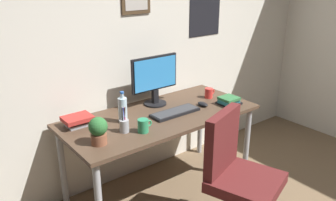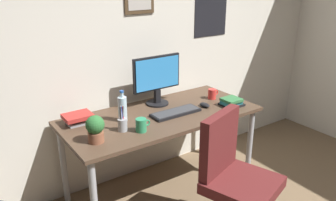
{
  "view_description": "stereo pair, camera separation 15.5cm",
  "coord_description": "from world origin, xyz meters",
  "views": [
    {
      "loc": [
        -1.75,
        -0.43,
        1.85
      ],
      "look_at": [
        -0.17,
        1.6,
        0.9
      ],
      "focal_mm": 37.12,
      "sensor_mm": 36.0,
      "label": 1
    },
    {
      "loc": [
        -1.63,
        -0.52,
        1.85
      ],
      "look_at": [
        -0.17,
        1.6,
        0.9
      ],
      "focal_mm": 37.12,
      "sensor_mm": 36.0,
      "label": 2
    }
  ],
  "objects": [
    {
      "name": "coffee_mug_near",
      "position": [
        -0.47,
        1.5,
        0.8
      ],
      "size": [
        0.12,
        0.08,
        0.1
      ],
      "color": "#2D8C59",
      "rests_on": "desk"
    },
    {
      "name": "desk",
      "position": [
        -0.17,
        1.7,
        0.67
      ],
      "size": [
        1.63,
        0.75,
        0.75
      ],
      "color": "#4C3828",
      "rests_on": "ground_plane"
    },
    {
      "name": "coffee_mug_far",
      "position": [
        0.43,
        1.74,
        0.79
      ],
      "size": [
        0.11,
        0.07,
        0.09
      ],
      "color": "red",
      "rests_on": "desk"
    },
    {
      "name": "potted_plant",
      "position": [
        -0.81,
        1.53,
        0.85
      ],
      "size": [
        0.13,
        0.13,
        0.2
      ],
      "color": "brown",
      "rests_on": "desk"
    },
    {
      "name": "office_chair",
      "position": [
        -0.05,
        0.95,
        0.53
      ],
      "size": [
        0.58,
        0.6,
        0.95
      ],
      "color": "#591E1E",
      "rests_on": "ground_plane"
    },
    {
      "name": "computer_mouse",
      "position": [
        0.23,
        1.62,
        0.76
      ],
      "size": [
        0.06,
        0.11,
        0.04
      ],
      "color": "black",
      "rests_on": "desk"
    },
    {
      "name": "book_stack_left",
      "position": [
        -0.8,
        1.91,
        0.79
      ],
      "size": [
        0.22,
        0.17,
        0.08
      ],
      "color": "gray",
      "rests_on": "desk"
    },
    {
      "name": "book_stack_right",
      "position": [
        0.44,
        1.5,
        0.78
      ],
      "size": [
        0.18,
        0.16,
        0.07
      ],
      "color": "black",
      "rests_on": "desk"
    },
    {
      "name": "monitor",
      "position": [
        -0.07,
        1.91,
        0.99
      ],
      "size": [
        0.46,
        0.2,
        0.43
      ],
      "color": "black",
      "rests_on": "desk"
    },
    {
      "name": "water_bottle",
      "position": [
        -0.49,
        1.75,
        0.85
      ],
      "size": [
        0.07,
        0.07,
        0.25
      ],
      "color": "silver",
      "rests_on": "desk"
    },
    {
      "name": "keyboard",
      "position": [
        -0.07,
        1.63,
        0.76
      ],
      "size": [
        0.43,
        0.15,
        0.03
      ],
      "color": "black",
      "rests_on": "desk"
    },
    {
      "name": "pen_cup",
      "position": [
        -0.58,
        1.59,
        0.8
      ],
      "size": [
        0.07,
        0.07,
        0.2
      ],
      "color": "#9EA0A5",
      "rests_on": "desk"
    },
    {
      "name": "wall_back",
      "position": [
        0.0,
        2.15,
        1.3
      ],
      "size": [
        4.4,
        0.1,
        2.6
      ],
      "color": "silver",
      "rests_on": "ground_plane"
    }
  ]
}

